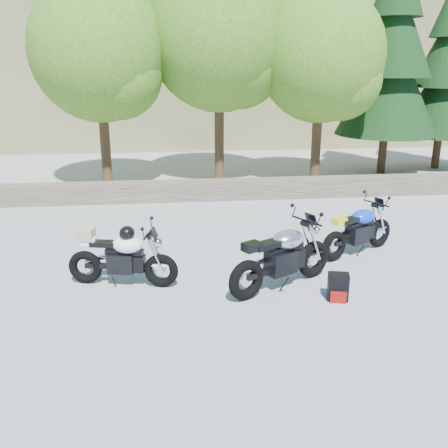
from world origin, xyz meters
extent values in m
plane|color=gray|center=(0.00, 0.00, 0.00)|extent=(90.00, 90.00, 0.00)
cube|color=#473B2F|center=(0.00, 5.50, 0.25)|extent=(22.00, 0.55, 0.50)
cylinder|color=#382314|center=(-2.50, 7.20, 1.51)|extent=(0.28, 0.28, 3.02)
sphere|color=#346516|center=(-2.50, 7.20, 3.78)|extent=(3.67, 3.67, 3.67)
sphere|color=#346516|center=(-2.00, 6.90, 3.13)|extent=(2.38, 2.38, 2.38)
cylinder|color=#382314|center=(0.80, 7.60, 1.68)|extent=(0.28, 0.28, 3.36)
sphere|color=#346516|center=(0.80, 7.60, 4.20)|extent=(4.08, 4.08, 4.08)
sphere|color=#346516|center=(1.30, 7.30, 3.48)|extent=(2.64, 2.64, 2.64)
cylinder|color=#382314|center=(3.60, 7.00, 1.46)|extent=(0.28, 0.28, 2.91)
sphere|color=#346516|center=(3.60, 7.00, 3.64)|extent=(3.54, 3.54, 3.54)
sphere|color=#346516|center=(4.10, 6.70, 3.02)|extent=(2.29, 2.29, 2.29)
cylinder|color=#382314|center=(6.20, 8.20, 1.08)|extent=(0.26, 0.26, 2.16)
cone|color=black|center=(6.20, 8.20, 2.88)|extent=(3.17, 3.17, 3.24)
cone|color=black|center=(6.20, 8.20, 4.46)|extent=(2.45, 2.45, 2.88)
cylinder|color=#382314|center=(8.40, 8.80, 0.96)|extent=(0.26, 0.26, 1.92)
cone|color=black|center=(8.40, 8.80, 2.56)|extent=(2.82, 2.82, 2.88)
torus|color=black|center=(1.62, 0.27, 0.32)|extent=(0.63, 0.46, 0.64)
torus|color=black|center=(0.37, -0.45, 0.32)|extent=(0.63, 0.46, 0.64)
cylinder|color=silver|center=(1.62, 0.27, 0.32)|extent=(0.21, 0.14, 0.22)
cylinder|color=silver|center=(0.37, -0.45, 0.32)|extent=(0.21, 0.14, 0.22)
cube|color=black|center=(0.98, -0.10, 0.44)|extent=(0.56, 0.50, 0.36)
cube|color=black|center=(1.04, -0.07, 0.66)|extent=(0.68, 0.49, 0.10)
ellipsoid|color=#BCBBC0|center=(1.10, -0.03, 0.80)|extent=(0.69, 0.62, 0.30)
cube|color=black|center=(0.72, -0.25, 0.80)|extent=(0.54, 0.44, 0.09)
cube|color=black|center=(0.46, -0.40, 0.84)|extent=(0.34, 0.31, 0.13)
cylinder|color=black|center=(1.44, 0.17, 1.03)|extent=(0.36, 0.58, 0.03)
sphere|color=silver|center=(1.58, 0.25, 0.86)|extent=(0.18, 0.18, 0.18)
torus|color=black|center=(-0.91, 0.15, 0.28)|extent=(0.58, 0.26, 0.56)
torus|color=black|center=(-2.13, 0.44, 0.28)|extent=(0.58, 0.26, 0.56)
cylinder|color=silver|center=(-0.91, 0.15, 0.28)|extent=(0.19, 0.08, 0.19)
cylinder|color=silver|center=(-2.13, 0.44, 0.28)|extent=(0.19, 0.08, 0.19)
cube|color=black|center=(-1.54, 0.30, 0.38)|extent=(0.47, 0.35, 0.31)
cube|color=black|center=(-1.48, 0.29, 0.58)|extent=(0.63, 0.27, 0.09)
ellipsoid|color=white|center=(-1.42, 0.27, 0.70)|extent=(0.56, 0.44, 0.27)
cube|color=black|center=(-1.79, 0.36, 0.70)|extent=(0.47, 0.29, 0.08)
cube|color=white|center=(-2.05, 0.42, 0.73)|extent=(0.28, 0.22, 0.11)
cylinder|color=black|center=(-1.08, 0.19, 0.90)|extent=(0.16, 0.57, 0.03)
sphere|color=silver|center=(-0.94, 0.16, 0.75)|extent=(0.16, 0.16, 0.16)
ellipsoid|color=black|center=(-1.42, 0.27, 0.89)|extent=(0.30, 0.30, 0.23)
cube|color=tan|center=(-2.08, 0.42, 0.86)|extent=(0.31, 0.28, 0.17)
torus|color=black|center=(3.31, 1.54, 0.28)|extent=(0.56, 0.40, 0.57)
torus|color=black|center=(2.19, 0.92, 0.28)|extent=(0.56, 0.40, 0.57)
cylinder|color=silver|center=(3.31, 1.54, 0.28)|extent=(0.19, 0.13, 0.19)
cylinder|color=silver|center=(2.19, 0.92, 0.28)|extent=(0.19, 0.13, 0.19)
cube|color=black|center=(2.74, 1.22, 0.39)|extent=(0.50, 0.44, 0.32)
cube|color=black|center=(2.79, 1.25, 0.58)|extent=(0.61, 0.42, 0.09)
ellipsoid|color=#0D3EC3|center=(2.84, 1.28, 0.71)|extent=(0.61, 0.55, 0.27)
cube|color=black|center=(2.50, 1.09, 0.71)|extent=(0.48, 0.38, 0.08)
cube|color=yellow|center=(2.27, 0.96, 0.74)|extent=(0.30, 0.27, 0.11)
cylinder|color=black|center=(3.15, 1.45, 0.91)|extent=(0.31, 0.52, 0.03)
sphere|color=silver|center=(3.28, 1.52, 0.76)|extent=(0.16, 0.16, 0.16)
cube|color=black|center=(1.76, -0.60, 0.21)|extent=(0.35, 0.29, 0.42)
cube|color=maroon|center=(1.73, -0.73, 0.09)|extent=(0.24, 0.10, 0.18)
camera|label=1|loc=(-0.73, -7.26, 3.43)|focal=40.00mm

